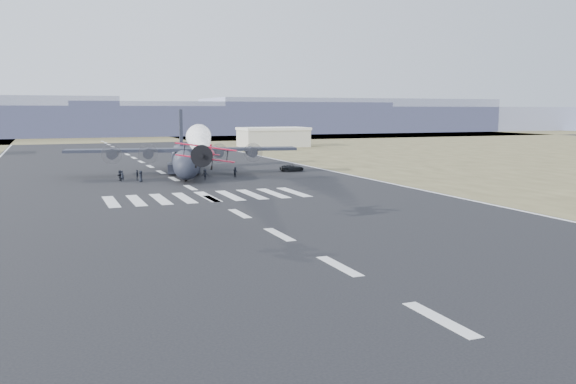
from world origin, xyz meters
TOP-DOWN VIEW (x-y plane):
  - ground at (0.00, 0.00)m, footprint 500.00×500.00m
  - scrub_far at (0.00, 230.00)m, footprint 500.00×80.00m
  - runway_markings at (0.00, 60.00)m, footprint 60.00×260.00m
  - ridge_seg_d at (0.00, 260.00)m, footprint 150.00×50.00m
  - ridge_seg_e at (65.00, 260.00)m, footprint 150.00×50.00m
  - ridge_seg_f at (130.00, 260.00)m, footprint 150.00×50.00m
  - ridge_seg_g at (195.00, 260.00)m, footprint 150.00×50.00m
  - hangar_right at (46.00, 150.00)m, footprint 20.50×12.50m
  - aerobatic_biplane at (-5.32, 28.78)m, footprint 5.64×5.19m
  - smoke_trail at (0.11, 54.61)m, footprint 8.34×31.84m
  - transport_aircraft at (3.10, 79.20)m, footprint 38.95×31.91m
  - support_vehicle at (22.68, 76.96)m, footprint 4.50×2.16m
  - crew_a at (1.40, 75.62)m, footprint 0.78×0.69m
  - crew_b at (2.98, 73.07)m, footprint 0.83×0.99m
  - crew_c at (4.52, 69.40)m, footprint 1.11×0.62m
  - crew_d at (-5.79, 72.22)m, footprint 0.65×1.05m
  - crew_e at (-5.61, 69.71)m, footprint 0.63×0.92m
  - crew_f at (-8.40, 72.80)m, footprint 1.01×1.63m
  - crew_g at (-8.22, 71.22)m, footprint 0.82×0.81m
  - crew_h at (10.14, 71.25)m, footprint 0.70×0.93m

SIDE VIEW (x-z plane):
  - ground at x=0.00m, z-range 0.00..0.00m
  - scrub_far at x=0.00m, z-range 0.00..0.00m
  - runway_markings at x=0.00m, z-range 0.00..0.01m
  - support_vehicle at x=22.68m, z-range 0.00..1.24m
  - crew_c at x=4.52m, z-range 0.00..1.65m
  - crew_f at x=-8.40m, z-range 0.00..1.67m
  - crew_d at x=-5.79m, z-range 0.00..1.68m
  - crew_h at x=10.14m, z-range 0.00..1.69m
  - crew_g at x=-8.22m, z-range 0.00..1.74m
  - crew_b at x=2.98m, z-range 0.00..1.74m
  - crew_e at x=-5.61m, z-range 0.00..1.77m
  - crew_a at x=1.40m, z-range 0.00..1.86m
  - transport_aircraft at x=3.10m, z-range -2.73..8.54m
  - hangar_right at x=46.00m, z-range 0.06..5.96m
  - ridge_seg_d at x=0.00m, z-range 0.00..13.00m
  - ridge_seg_g at x=195.00m, z-range 0.00..13.00m
  - aerobatic_biplane at x=-5.32m, z-range 5.77..8.23m
  - smoke_trail at x=0.11m, z-range 5.48..9.01m
  - ridge_seg_e at x=65.00m, z-range 0.00..15.00m
  - ridge_seg_f at x=130.00m, z-range 0.00..17.00m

